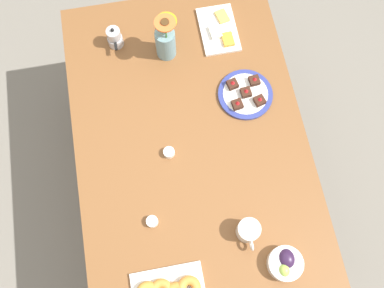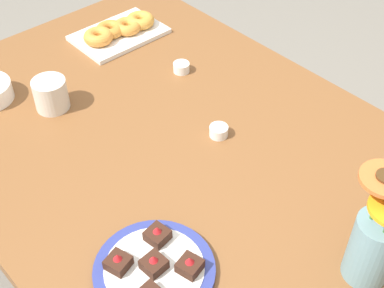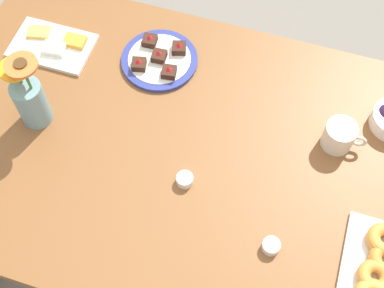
{
  "view_description": "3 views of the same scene",
  "coord_description": "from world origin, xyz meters",
  "px_view_note": "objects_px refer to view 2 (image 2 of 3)",
  "views": [
    {
      "loc": [
        0.57,
        -0.11,
        2.48
      ],
      "look_at": [
        0.0,
        0.0,
        0.78
      ],
      "focal_mm": 40.0,
      "sensor_mm": 36.0,
      "label": 1
    },
    {
      "loc": [
        -0.7,
        0.63,
        1.66
      ],
      "look_at": [
        0.0,
        0.0,
        0.78
      ],
      "focal_mm": 50.0,
      "sensor_mm": 36.0,
      "label": 2
    },
    {
      "loc": [
        0.23,
        -0.71,
        2.11
      ],
      "look_at": [
        0.0,
        0.0,
        0.78
      ],
      "focal_mm": 50.0,
      "sensor_mm": 36.0,
      "label": 3
    }
  ],
  "objects_px": {
    "dining_table": "(192,180)",
    "jam_cup_honey": "(181,67)",
    "croissant_platter": "(119,31)",
    "flower_vase": "(374,244)",
    "coffee_mug": "(50,94)",
    "dessert_plate": "(154,269)",
    "jam_cup_berry": "(219,131)"
  },
  "relations": [
    {
      "from": "dining_table",
      "to": "jam_cup_berry",
      "type": "xyz_separation_m",
      "value": [
        0.01,
        -0.1,
        0.1
      ]
    },
    {
      "from": "coffee_mug",
      "to": "dessert_plate",
      "type": "height_order",
      "value": "coffee_mug"
    },
    {
      "from": "dining_table",
      "to": "dessert_plate",
      "type": "height_order",
      "value": "dessert_plate"
    },
    {
      "from": "coffee_mug",
      "to": "jam_cup_honey",
      "type": "relative_size",
      "value": 2.62
    },
    {
      "from": "dining_table",
      "to": "coffee_mug",
      "type": "bearing_deg",
      "value": 21.05
    },
    {
      "from": "coffee_mug",
      "to": "dining_table",
      "type": "bearing_deg",
      "value": -158.95
    },
    {
      "from": "jam_cup_honey",
      "to": "flower_vase",
      "type": "bearing_deg",
      "value": 166.4
    },
    {
      "from": "coffee_mug",
      "to": "jam_cup_honey",
      "type": "xyz_separation_m",
      "value": [
        -0.11,
        -0.37,
        -0.03
      ]
    },
    {
      "from": "croissant_platter",
      "to": "dessert_plate",
      "type": "relative_size",
      "value": 1.14
    },
    {
      "from": "dessert_plate",
      "to": "flower_vase",
      "type": "relative_size",
      "value": 0.91
    },
    {
      "from": "dining_table",
      "to": "croissant_platter",
      "type": "bearing_deg",
      "value": -19.03
    },
    {
      "from": "flower_vase",
      "to": "coffee_mug",
      "type": "bearing_deg",
      "value": 11.86
    },
    {
      "from": "croissant_platter",
      "to": "flower_vase",
      "type": "bearing_deg",
      "value": 171.08
    },
    {
      "from": "jam_cup_berry",
      "to": "dessert_plate",
      "type": "distance_m",
      "value": 0.43
    },
    {
      "from": "jam_cup_berry",
      "to": "jam_cup_honey",
      "type": "bearing_deg",
      "value": -22.53
    },
    {
      "from": "flower_vase",
      "to": "croissant_platter",
      "type": "bearing_deg",
      "value": -8.92
    },
    {
      "from": "jam_cup_berry",
      "to": "dessert_plate",
      "type": "bearing_deg",
      "value": 118.81
    },
    {
      "from": "jam_cup_berry",
      "to": "croissant_platter",
      "type": "bearing_deg",
      "value": -9.55
    },
    {
      "from": "jam_cup_honey",
      "to": "flower_vase",
      "type": "distance_m",
      "value": 0.79
    },
    {
      "from": "jam_cup_honey",
      "to": "jam_cup_berry",
      "type": "height_order",
      "value": "same"
    },
    {
      "from": "jam_cup_honey",
      "to": "coffee_mug",
      "type": "bearing_deg",
      "value": 73.49
    },
    {
      "from": "coffee_mug",
      "to": "jam_cup_berry",
      "type": "xyz_separation_m",
      "value": [
        -0.39,
        -0.25,
        -0.03
      ]
    },
    {
      "from": "croissant_platter",
      "to": "coffee_mug",
      "type": "bearing_deg",
      "value": 115.77
    },
    {
      "from": "coffee_mug",
      "to": "flower_vase",
      "type": "relative_size",
      "value": 0.47
    },
    {
      "from": "croissant_platter",
      "to": "flower_vase",
      "type": "relative_size",
      "value": 1.04
    },
    {
      "from": "coffee_mug",
      "to": "croissant_platter",
      "type": "distance_m",
      "value": 0.39
    },
    {
      "from": "croissant_platter",
      "to": "dessert_plate",
      "type": "bearing_deg",
      "value": 148.13
    },
    {
      "from": "dessert_plate",
      "to": "coffee_mug",
      "type": "bearing_deg",
      "value": -12.04
    },
    {
      "from": "croissant_platter",
      "to": "jam_cup_berry",
      "type": "relative_size",
      "value": 5.84
    },
    {
      "from": "croissant_platter",
      "to": "flower_vase",
      "type": "distance_m",
      "value": 1.06
    },
    {
      "from": "coffee_mug",
      "to": "jam_cup_berry",
      "type": "distance_m",
      "value": 0.46
    },
    {
      "from": "dining_table",
      "to": "jam_cup_honey",
      "type": "height_order",
      "value": "jam_cup_honey"
    }
  ]
}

